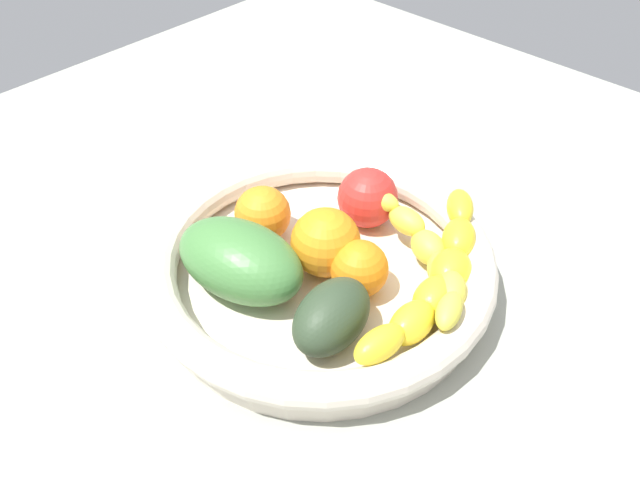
% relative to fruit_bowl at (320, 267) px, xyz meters
% --- Properties ---
extents(kitchen_counter, '(1.20, 1.20, 0.03)m').
position_rel_fruit_bowl_xyz_m(kitchen_counter, '(0.00, 0.00, -0.04)').
color(kitchen_counter, '#9A9D91').
rests_on(kitchen_counter, ground).
extents(fruit_bowl, '(0.34, 0.34, 0.05)m').
position_rel_fruit_bowl_xyz_m(fruit_bowl, '(0.00, 0.00, 0.00)').
color(fruit_bowl, beige).
rests_on(fruit_bowl, kitchen_counter).
extents(banana_draped_left, '(0.12, 0.18, 0.04)m').
position_rel_fruit_bowl_xyz_m(banana_draped_left, '(-0.06, 0.08, 0.02)').
color(banana_draped_left, yellow).
rests_on(banana_draped_left, fruit_bowl).
extents(banana_draped_right, '(0.25, 0.10, 0.04)m').
position_rel_fruit_bowl_xyz_m(banana_draped_right, '(-0.04, 0.10, 0.02)').
color(banana_draped_right, yellow).
rests_on(banana_draped_right, fruit_bowl).
extents(orange_front, '(0.05, 0.05, 0.05)m').
position_rel_fruit_bowl_xyz_m(orange_front, '(-0.01, 0.04, 0.02)').
color(orange_front, orange).
rests_on(orange_front, fruit_bowl).
extents(orange_mid_left, '(0.07, 0.07, 0.07)m').
position_rel_fruit_bowl_xyz_m(orange_mid_left, '(-0.01, 0.00, 0.03)').
color(orange_mid_left, orange).
rests_on(orange_mid_left, fruit_bowl).
extents(orange_mid_right, '(0.06, 0.06, 0.06)m').
position_rel_fruit_bowl_xyz_m(orange_mid_right, '(-0.00, -0.08, 0.02)').
color(orange_mid_right, orange).
rests_on(orange_mid_right, fruit_bowl).
extents(avocado_dark, '(0.09, 0.07, 0.06)m').
position_rel_fruit_bowl_xyz_m(avocado_dark, '(0.05, 0.06, 0.02)').
color(avocado_dark, '#2F402B').
rests_on(avocado_dark, fruit_bowl).
extents(mango_green, '(0.10, 0.14, 0.07)m').
position_rel_fruit_bowl_xyz_m(mango_green, '(0.06, -0.04, 0.03)').
color(mango_green, '#457F3E').
rests_on(mango_green, fruit_bowl).
extents(tomato_red, '(0.06, 0.06, 0.06)m').
position_rel_fruit_bowl_xyz_m(tomato_red, '(-0.09, -0.02, 0.02)').
color(tomato_red, red).
rests_on(tomato_red, fruit_bowl).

